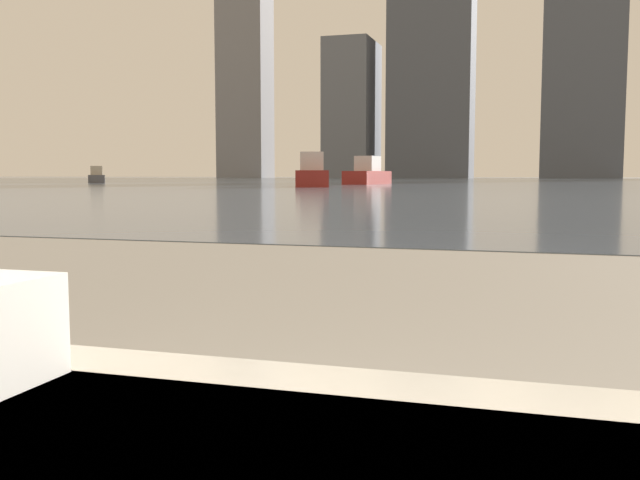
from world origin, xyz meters
The scene contains 7 objects.
harbor_water centered at (0.00, 62.00, 0.01)m, with size 180.00×110.00×0.01m.
harbor_boat_0 centered at (-32.68, 48.94, 0.48)m, with size 2.95×3.62×1.32m.
harbor_boat_1 centered at (-11.57, 38.38, 0.69)m, with size 3.26×5.42×1.92m.
harbor_boat_2 centered at (-10.59, 48.00, 0.69)m, with size 2.38×5.30×1.92m.
skyline_tower_1 centered at (-29.60, 118.00, 11.38)m, with size 7.57×11.81×22.76m.
skyline_tower_2 centered at (-16.24, 118.00, 20.36)m, with size 13.18×10.19×40.71m.
skyline_tower_3 centered at (6.82, 118.00, 17.01)m, with size 11.96×6.02×34.02m.
Camera 1 is at (0.52, 0.19, 0.73)m, focal length 40.00 mm.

